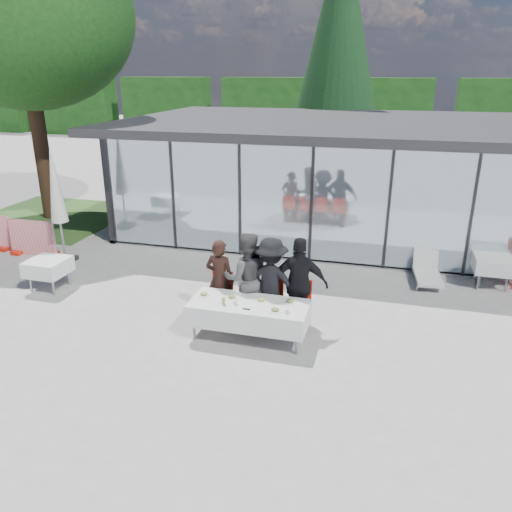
{
  "coord_description": "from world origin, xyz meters",
  "views": [
    {
      "loc": [
        2.92,
        -8.52,
        4.89
      ],
      "look_at": [
        0.3,
        1.2,
        1.12
      ],
      "focal_mm": 35.0,
      "sensor_mm": 36.0,
      "label": 1
    }
  ],
  "objects_px": {
    "diner_chair_a": "(222,292)",
    "diner_d": "(300,284)",
    "diner_chair_d": "(300,301)",
    "conifer_tree": "(339,40)",
    "plate_a": "(204,294)",
    "plate_c": "(261,300)",
    "juice_bottle": "(224,301)",
    "dining_table": "(249,313)",
    "folded_eyeglasses": "(246,309)",
    "plate_extra": "(275,310)",
    "spare_table_right": "(493,264)",
    "diner_a": "(220,279)",
    "diner_c": "(271,282)",
    "plate_b": "(232,297)",
    "diner_chair_b": "(248,295)",
    "deciduous_tree": "(21,15)",
    "lounger": "(427,270)",
    "diner_b": "(247,278)",
    "diner_chair_c": "(272,298)",
    "spare_table_left": "(48,267)",
    "market_umbrella": "(56,193)",
    "plate_d": "(290,302)"
  },
  "relations": [
    {
      "from": "plate_extra",
      "to": "spare_table_right",
      "type": "distance_m",
      "value": 6.02
    },
    {
      "from": "diner_a",
      "to": "diner_b",
      "type": "bearing_deg",
      "value": -173.15
    },
    {
      "from": "diner_b",
      "to": "deciduous_tree",
      "type": "relative_size",
      "value": 0.2
    },
    {
      "from": "plate_c",
      "to": "conifer_tree",
      "type": "height_order",
      "value": "conifer_tree"
    },
    {
      "from": "plate_extra",
      "to": "spare_table_left",
      "type": "distance_m",
      "value": 5.88
    },
    {
      "from": "diner_d",
      "to": "plate_b",
      "type": "xyz_separation_m",
      "value": [
        -1.21,
        -0.57,
        -0.17
      ]
    },
    {
      "from": "deciduous_tree",
      "to": "lounger",
      "type": "bearing_deg",
      "value": -11.02
    },
    {
      "from": "plate_c",
      "to": "lounger",
      "type": "relative_size",
      "value": 0.18
    },
    {
      "from": "dining_table",
      "to": "folded_eyeglasses",
      "type": "relative_size",
      "value": 16.14
    },
    {
      "from": "diner_chair_a",
      "to": "spare_table_left",
      "type": "bearing_deg",
      "value": 176.61
    },
    {
      "from": "lounger",
      "to": "plate_b",
      "type": "bearing_deg",
      "value": -135.45
    },
    {
      "from": "plate_a",
      "to": "plate_c",
      "type": "bearing_deg",
      "value": 2.11
    },
    {
      "from": "dining_table",
      "to": "plate_d",
      "type": "bearing_deg",
      "value": 15.33
    },
    {
      "from": "plate_b",
      "to": "folded_eyeglasses",
      "type": "height_order",
      "value": "plate_b"
    },
    {
      "from": "diner_d",
      "to": "plate_extra",
      "type": "height_order",
      "value": "diner_d"
    },
    {
      "from": "diner_chair_b",
      "to": "diner_d",
      "type": "xyz_separation_m",
      "value": [
        1.08,
        -0.07,
        0.41
      ]
    },
    {
      "from": "plate_b",
      "to": "deciduous_tree",
      "type": "xyz_separation_m",
      "value": [
        -8.7,
        6.21,
        5.71
      ]
    },
    {
      "from": "diner_chair_b",
      "to": "diner_c",
      "type": "bearing_deg",
      "value": -7.66
    },
    {
      "from": "diner_chair_b",
      "to": "market_umbrella",
      "type": "xyz_separation_m",
      "value": [
        -5.71,
        1.92,
        1.36
      ]
    },
    {
      "from": "diner_c",
      "to": "conifer_tree",
      "type": "bearing_deg",
      "value": -88.2
    },
    {
      "from": "dining_table",
      "to": "diner_chair_a",
      "type": "distance_m",
      "value": 1.1
    },
    {
      "from": "diner_chair_b",
      "to": "juice_bottle",
      "type": "xyz_separation_m",
      "value": [
        -0.19,
        -0.96,
        0.29
      ]
    },
    {
      "from": "plate_a",
      "to": "lounger",
      "type": "bearing_deg",
      "value": 40.86
    },
    {
      "from": "juice_bottle",
      "to": "deciduous_tree",
      "type": "height_order",
      "value": "deciduous_tree"
    },
    {
      "from": "dining_table",
      "to": "plate_b",
      "type": "xyz_separation_m",
      "value": [
        -0.37,
        0.11,
        0.24
      ]
    },
    {
      "from": "diner_chair_b",
      "to": "diner_c",
      "type": "distance_m",
      "value": 0.64
    },
    {
      "from": "dining_table",
      "to": "diner_a",
      "type": "distance_m",
      "value": 1.11
    },
    {
      "from": "plate_c",
      "to": "spare_table_right",
      "type": "bearing_deg",
      "value": 38.92
    },
    {
      "from": "diner_chair_c",
      "to": "market_umbrella",
      "type": "relative_size",
      "value": 0.33
    },
    {
      "from": "plate_b",
      "to": "market_umbrella",
      "type": "relative_size",
      "value": 0.08
    },
    {
      "from": "diner_chair_a",
      "to": "diner_d",
      "type": "bearing_deg",
      "value": -2.36
    },
    {
      "from": "plate_a",
      "to": "dining_table",
      "type": "bearing_deg",
      "value": -4.9
    },
    {
      "from": "spare_table_left",
      "to": "market_umbrella",
      "type": "distance_m",
      "value": 2.26
    },
    {
      "from": "diner_a",
      "to": "diner_chair_b",
      "type": "relative_size",
      "value": 1.76
    },
    {
      "from": "diner_chair_d",
      "to": "market_umbrella",
      "type": "bearing_deg",
      "value": 164.25
    },
    {
      "from": "diner_d",
      "to": "lounger",
      "type": "relative_size",
      "value": 1.37
    },
    {
      "from": "diner_chair_d",
      "to": "folded_eyeglasses",
      "type": "bearing_deg",
      "value": -128.32
    },
    {
      "from": "conifer_tree",
      "to": "market_umbrella",
      "type": "bearing_deg",
      "value": -118.92
    },
    {
      "from": "diner_b",
      "to": "diner_a",
      "type": "bearing_deg",
      "value": -19.83
    },
    {
      "from": "diner_b",
      "to": "diner_chair_b",
      "type": "xyz_separation_m",
      "value": [
        0.0,
        0.07,
        -0.42
      ]
    },
    {
      "from": "diner_c",
      "to": "diner_chair_c",
      "type": "distance_m",
      "value": 0.39
    },
    {
      "from": "lounger",
      "to": "dining_table",
      "type": "bearing_deg",
      "value": -131.72
    },
    {
      "from": "diner_a",
      "to": "diner_c",
      "type": "bearing_deg",
      "value": -173.15
    },
    {
      "from": "plate_a",
      "to": "plate_b",
      "type": "xyz_separation_m",
      "value": [
        0.56,
        0.03,
        0.0
      ]
    },
    {
      "from": "diner_c",
      "to": "lounger",
      "type": "distance_m",
      "value": 4.57
    },
    {
      "from": "diner_a",
      "to": "spare_table_left",
      "type": "xyz_separation_m",
      "value": [
        -4.38,
        0.33,
        -0.3
      ]
    },
    {
      "from": "plate_extra",
      "to": "spare_table_right",
      "type": "bearing_deg",
      "value": 43.54
    },
    {
      "from": "plate_c",
      "to": "plate_extra",
      "type": "distance_m",
      "value": 0.49
    },
    {
      "from": "diner_chair_d",
      "to": "conifer_tree",
      "type": "height_order",
      "value": "conifer_tree"
    },
    {
      "from": "plate_c",
      "to": "juice_bottle",
      "type": "bearing_deg",
      "value": -152.69
    }
  ]
}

